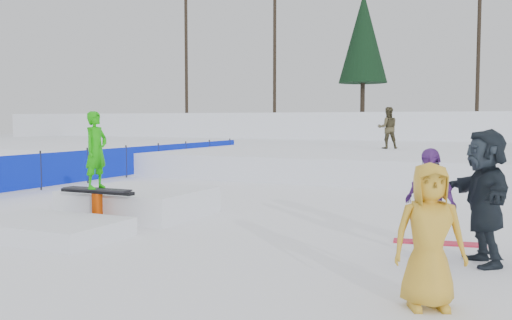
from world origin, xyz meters
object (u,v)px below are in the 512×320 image
at_px(spectator_yellow, 429,236).
at_px(spectator_dark, 485,197).
at_px(walker_olive, 388,128).
at_px(jib_rail_feature, 117,205).
at_px(spectator_purple, 430,204).
at_px(safety_fence, 126,161).

relative_size(spectator_yellow, spectator_dark, 0.83).
height_order(walker_olive, jib_rail_feature, walker_olive).
bearing_deg(spectator_yellow, spectator_purple, 75.20).
relative_size(spectator_purple, jib_rail_feature, 0.36).
relative_size(walker_olive, spectator_yellow, 1.10).
height_order(safety_fence, spectator_yellow, spectator_yellow).
xyz_separation_m(safety_fence, spectator_purple, (11.00, -7.48, 0.24)).
bearing_deg(safety_fence, walker_olive, 45.05).
bearing_deg(spectator_dark, safety_fence, -146.92).
distance_m(spectator_purple, spectator_dark, 0.72).
xyz_separation_m(spectator_yellow, jib_rail_feature, (-6.26, 2.81, -0.46)).
distance_m(safety_fence, spectator_yellow, 14.82).
relative_size(safety_fence, spectator_yellow, 10.50).
bearing_deg(spectator_purple, walker_olive, 141.85).
bearing_deg(spectator_dark, spectator_purple, -108.23).
relative_size(safety_fence, spectator_purple, 10.18).
distance_m(spectator_yellow, spectator_dark, 2.23).
height_order(walker_olive, spectator_yellow, walker_olive).
distance_m(walker_olive, spectator_yellow, 17.38).
bearing_deg(spectator_purple, jib_rail_feature, -148.92).
bearing_deg(walker_olive, spectator_yellow, 81.15).
height_order(spectator_yellow, spectator_dark, spectator_dark).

